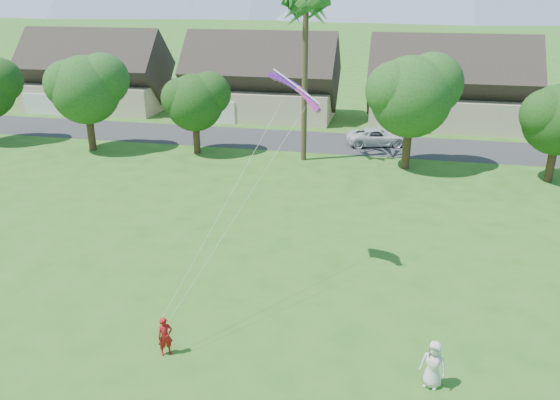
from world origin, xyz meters
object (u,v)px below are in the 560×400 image
(parked_car, at_px, (377,137))
(watcher, at_px, (433,364))
(parafoil_kite, at_px, (298,89))
(kite_flyer, at_px, (165,336))

(parked_car, bearing_deg, watcher, 170.45)
(parked_car, relative_size, parafoil_kite, 1.90)
(parked_car, bearing_deg, parafoil_kite, 157.23)
(parked_car, height_order, parafoil_kite, parafoil_kite)
(kite_flyer, xyz_separation_m, parked_car, (6.48, 31.10, -0.05))
(watcher, distance_m, parked_car, 31.01)
(watcher, relative_size, parafoil_kite, 0.65)
(kite_flyer, height_order, parafoil_kite, parafoil_kite)
(parked_car, xyz_separation_m, parafoil_kite, (-2.92, -23.29, 8.11))
(kite_flyer, relative_size, watcher, 0.87)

